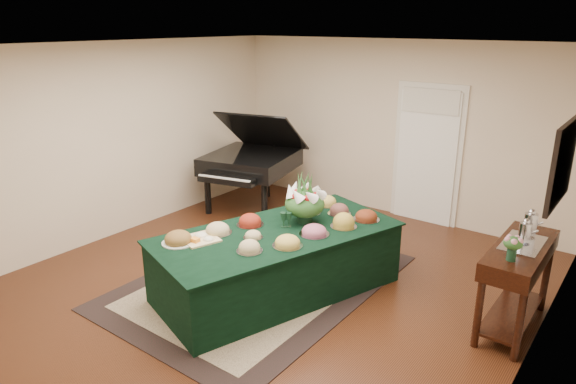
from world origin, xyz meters
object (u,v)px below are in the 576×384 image
Objects in this scene: floral_centerpiece at (305,199)px; mahogany_sideboard at (519,265)px; grand_piano at (251,161)px; buffet_table at (277,262)px.

floral_centerpiece is 0.37× the size of mahogany_sideboard.
grand_piano is at bearing 144.41° from floral_centerpiece.
mahogany_sideboard reaches higher than buffet_table.
grand_piano is 4.52m from mahogany_sideboard.
buffet_table is 0.77m from floral_centerpiece.
floral_centerpiece is 0.27× the size of grand_piano.
grand_piano is (-2.13, 1.53, -0.22)m from floral_centerpiece.
buffet_table is at bearing -160.21° from mahogany_sideboard.
mahogany_sideboard is at bearing -14.17° from grand_piano.
mahogany_sideboard is (2.33, 0.84, 0.32)m from buffet_table.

